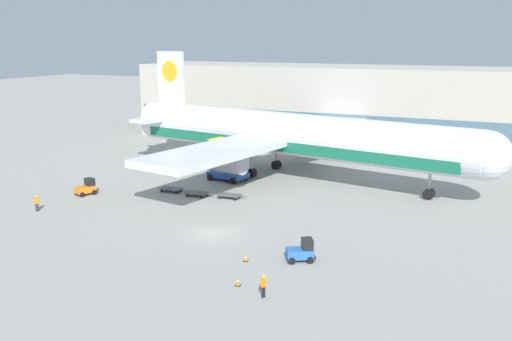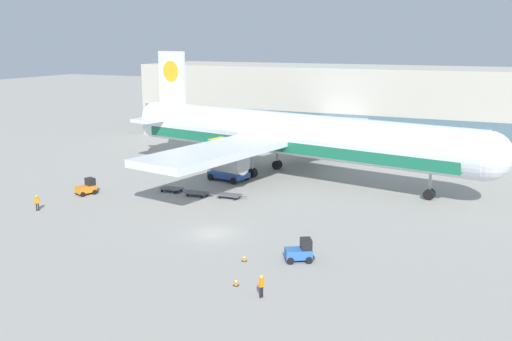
{
  "view_description": "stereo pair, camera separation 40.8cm",
  "coord_description": "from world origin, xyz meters",
  "px_view_note": "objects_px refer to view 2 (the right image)",
  "views": [
    {
      "loc": [
        25.94,
        -47.03,
        18.82
      ],
      "look_at": [
        -0.55,
        11.43,
        4.0
      ],
      "focal_mm": 40.0,
      "sensor_mm": 36.0,
      "label": 1
    },
    {
      "loc": [
        26.31,
        -46.86,
        18.82
      ],
      "look_at": [
        -0.55,
        11.43,
        4.0
      ],
      "focal_mm": 40.0,
      "sensor_mm": 36.0,
      "label": 2
    }
  ],
  "objects_px": {
    "baggage_tug_foreground": "(87,187)",
    "baggage_dolly_lead": "(172,189)",
    "baggage_dolly_third": "(230,195)",
    "airplane_main": "(285,135)",
    "scissor_lift_loader": "(229,165)",
    "ground_crew_near": "(261,284)",
    "baggage_dolly_second": "(197,193)",
    "traffic_cone_far": "(244,258)",
    "ground_crew_far": "(37,201)",
    "baggage_tug_mid": "(301,251)",
    "traffic_cone_near": "(236,282)"
  },
  "relations": [
    {
      "from": "ground_crew_near",
      "to": "traffic_cone_far",
      "type": "height_order",
      "value": "ground_crew_near"
    },
    {
      "from": "baggage_dolly_lead",
      "to": "traffic_cone_far",
      "type": "height_order",
      "value": "traffic_cone_far"
    },
    {
      "from": "ground_crew_far",
      "to": "traffic_cone_near",
      "type": "xyz_separation_m",
      "value": [
        29.25,
        -8.52,
        -0.74
      ]
    },
    {
      "from": "scissor_lift_loader",
      "to": "baggage_dolly_third",
      "type": "xyz_separation_m",
      "value": [
        4.32,
        -8.07,
        -1.73
      ]
    },
    {
      "from": "scissor_lift_loader",
      "to": "ground_crew_near",
      "type": "relative_size",
      "value": 3.11
    },
    {
      "from": "baggage_dolly_second",
      "to": "airplane_main",
      "type": "bearing_deg",
      "value": 63.73
    },
    {
      "from": "baggage_dolly_third",
      "to": "traffic_cone_near",
      "type": "distance_m",
      "value": 25.19
    },
    {
      "from": "baggage_dolly_lead",
      "to": "ground_crew_near",
      "type": "height_order",
      "value": "ground_crew_near"
    },
    {
      "from": "scissor_lift_loader",
      "to": "traffic_cone_near",
      "type": "xyz_separation_m",
      "value": [
        16.32,
        -30.22,
        -1.78
      ]
    },
    {
      "from": "baggage_dolly_second",
      "to": "ground_crew_near",
      "type": "height_order",
      "value": "ground_crew_near"
    },
    {
      "from": "baggage_tug_foreground",
      "to": "traffic_cone_near",
      "type": "distance_m",
      "value": 33.24
    },
    {
      "from": "airplane_main",
      "to": "ground_crew_far",
      "type": "xyz_separation_m",
      "value": [
        -19.08,
        -26.93,
        -4.76
      ]
    },
    {
      "from": "baggage_dolly_second",
      "to": "ground_crew_near",
      "type": "relative_size",
      "value": 2.05
    },
    {
      "from": "baggage_tug_mid",
      "to": "baggage_dolly_lead",
      "type": "xyz_separation_m",
      "value": [
        -22.87,
        14.9,
        -0.49
      ]
    },
    {
      "from": "ground_crew_near",
      "to": "baggage_tug_mid",
      "type": "bearing_deg",
      "value": 20.13
    },
    {
      "from": "airplane_main",
      "to": "baggage_tug_foreground",
      "type": "relative_size",
      "value": 20.72
    },
    {
      "from": "airplane_main",
      "to": "baggage_dolly_lead",
      "type": "xyz_separation_m",
      "value": [
        -9.91,
        -13.64,
        -5.45
      ]
    },
    {
      "from": "ground_crew_near",
      "to": "baggage_tug_foreground",
      "type": "bearing_deg",
      "value": 82.05
    },
    {
      "from": "baggage_dolly_lead",
      "to": "baggage_dolly_second",
      "type": "distance_m",
      "value": 4.01
    },
    {
      "from": "traffic_cone_near",
      "to": "baggage_dolly_second",
      "type": "bearing_deg",
      "value": 126.98
    },
    {
      "from": "baggage_dolly_third",
      "to": "traffic_cone_near",
      "type": "bearing_deg",
      "value": -64.99
    },
    {
      "from": "baggage_tug_foreground",
      "to": "baggage_dolly_lead",
      "type": "xyz_separation_m",
      "value": [
        8.84,
        5.46,
        -0.49
      ]
    },
    {
      "from": "scissor_lift_loader",
      "to": "baggage_dolly_second",
      "type": "relative_size",
      "value": 1.51
    },
    {
      "from": "scissor_lift_loader",
      "to": "ground_crew_near",
      "type": "distance_m",
      "value": 36.64
    },
    {
      "from": "traffic_cone_near",
      "to": "baggage_tug_mid",
      "type": "bearing_deg",
      "value": 68.04
    },
    {
      "from": "baggage_tug_foreground",
      "to": "baggage_dolly_third",
      "type": "height_order",
      "value": "baggage_tug_foreground"
    },
    {
      "from": "baggage_dolly_lead",
      "to": "ground_crew_far",
      "type": "xyz_separation_m",
      "value": [
        -9.17,
        -13.3,
        0.69
      ]
    },
    {
      "from": "baggage_dolly_second",
      "to": "traffic_cone_near",
      "type": "relative_size",
      "value": 5.33
    },
    {
      "from": "scissor_lift_loader",
      "to": "traffic_cone_far",
      "type": "height_order",
      "value": "scissor_lift_loader"
    },
    {
      "from": "airplane_main",
      "to": "scissor_lift_loader",
      "type": "relative_size",
      "value": 10.18
    },
    {
      "from": "baggage_tug_foreground",
      "to": "baggage_dolly_second",
      "type": "bearing_deg",
      "value": -46.9
    },
    {
      "from": "baggage_dolly_lead",
      "to": "baggage_dolly_third",
      "type": "bearing_deg",
      "value": -1.08
    },
    {
      "from": "ground_crew_far",
      "to": "ground_crew_near",
      "type": "bearing_deg",
      "value": 112.09
    },
    {
      "from": "baggage_dolly_second",
      "to": "baggage_dolly_third",
      "type": "bearing_deg",
      "value": 7.2
    },
    {
      "from": "baggage_dolly_second",
      "to": "ground_crew_near",
      "type": "xyz_separation_m",
      "value": [
        18.77,
        -22.48,
        0.69
      ]
    },
    {
      "from": "baggage_tug_foreground",
      "to": "baggage_dolly_lead",
      "type": "relative_size",
      "value": 0.74
    },
    {
      "from": "ground_crew_near",
      "to": "ground_crew_far",
      "type": "xyz_separation_m",
      "value": [
        -31.92,
        9.62,
        0.0
      ]
    },
    {
      "from": "scissor_lift_loader",
      "to": "baggage_tug_foreground",
      "type": "xyz_separation_m",
      "value": [
        -12.61,
        -13.86,
        -1.24
      ]
    },
    {
      "from": "baggage_dolly_lead",
      "to": "baggage_dolly_third",
      "type": "relative_size",
      "value": 1.0
    },
    {
      "from": "scissor_lift_loader",
      "to": "ground_crew_far",
      "type": "distance_m",
      "value": 25.28
    },
    {
      "from": "baggage_tug_foreground",
      "to": "traffic_cone_far",
      "type": "distance_m",
      "value": 29.66
    },
    {
      "from": "baggage_dolly_third",
      "to": "ground_crew_far",
      "type": "xyz_separation_m",
      "value": [
        -17.25,
        -13.63,
        0.69
      ]
    },
    {
      "from": "ground_crew_near",
      "to": "baggage_dolly_lead",
      "type": "bearing_deg",
      "value": 65.76
    },
    {
      "from": "airplane_main",
      "to": "scissor_lift_loader",
      "type": "distance_m",
      "value": 8.89
    },
    {
      "from": "ground_crew_far",
      "to": "baggage_dolly_third",
      "type": "bearing_deg",
      "value": 167.18
    },
    {
      "from": "scissor_lift_loader",
      "to": "baggage_dolly_third",
      "type": "relative_size",
      "value": 1.51
    },
    {
      "from": "ground_crew_near",
      "to": "traffic_cone_far",
      "type": "xyz_separation_m",
      "value": [
        -4.28,
        5.92,
        -0.75
      ]
    },
    {
      "from": "baggage_tug_mid",
      "to": "traffic_cone_far",
      "type": "bearing_deg",
      "value": 175.04
    },
    {
      "from": "baggage_tug_foreground",
      "to": "baggage_dolly_lead",
      "type": "height_order",
      "value": "baggage_tug_foreground"
    },
    {
      "from": "baggage_dolly_lead",
      "to": "scissor_lift_loader",
      "type": "bearing_deg",
      "value": 62.42
    }
  ]
}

